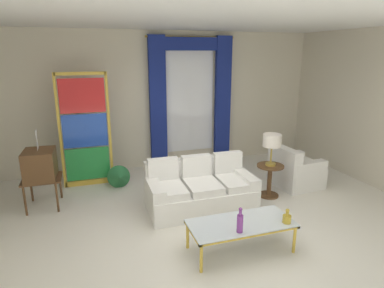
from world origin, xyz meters
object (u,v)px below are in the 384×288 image
armchair_white (294,172)px  table_lamp_brass (272,142)px  vintage_tv (40,166)px  couch_white_long (199,190)px  round_side_table (270,178)px  stained_glass_divider (85,133)px  coffee_table (241,225)px  bottle_crystal_tall (240,222)px  peacock_figurine (119,178)px  bottle_blue_decanter (287,218)px

armchair_white → table_lamp_brass: size_ratio=1.54×
vintage_tv → armchair_white: vintage_tv is taller
couch_white_long → round_side_table: couch_white_long is taller
vintage_tv → round_side_table: vintage_tv is taller
stained_glass_divider → coffee_table: bearing=-58.5°
table_lamp_brass → couch_white_long: bearing=-179.9°
vintage_tv → armchair_white: bearing=-6.9°
bottle_crystal_tall → round_side_table: (1.39, 1.60, -0.19)m
coffee_table → round_side_table: (1.27, 1.39, -0.02)m
coffee_table → vintage_tv: 3.43m
armchair_white → peacock_figurine: bearing=164.2°
couch_white_long → bottle_crystal_tall: bearing=-91.5°
coffee_table → bottle_crystal_tall: 0.30m
bottle_blue_decanter → armchair_white: (1.43, 1.86, -0.19)m
bottle_blue_decanter → armchair_white: armchair_white is taller
vintage_tv → table_lamp_brass: bearing=-12.1°
vintage_tv → peacock_figurine: vintage_tv is taller
armchair_white → stained_glass_divider: size_ratio=0.40×
bottle_blue_decanter → stained_glass_divider: bearing=126.9°
armchair_white → round_side_table: (-0.72, -0.28, 0.07)m
armchair_white → table_lamp_brass: table_lamp_brass is taller
round_side_table → vintage_tv: bearing=167.9°
couch_white_long → bottle_crystal_tall: 1.62m
round_side_table → armchair_white: bearing=21.1°
bottle_crystal_tall → round_side_table: size_ratio=0.55×
coffee_table → round_side_table: 1.88m
couch_white_long → table_lamp_brass: size_ratio=3.11×
armchair_white → round_side_table: 0.77m
bottle_blue_decanter → armchair_white: bearing=52.5°
vintage_tv → peacock_figurine: bearing=16.1°
bottle_blue_decanter → stained_glass_divider: 4.02m
bottle_blue_decanter → vintage_tv: size_ratio=0.15×
vintage_tv → table_lamp_brass: (3.85, -0.83, 0.30)m
couch_white_long → table_lamp_brass: table_lamp_brass is taller
coffee_table → armchair_white: armchair_white is taller
bottle_blue_decanter → round_side_table: 1.74m
peacock_figurine → bottle_blue_decanter: bearing=-56.5°
bottle_crystal_tall → vintage_tv: size_ratio=0.24×
bottle_blue_decanter → vintage_tv: (-3.14, 2.41, 0.25)m
table_lamp_brass → coffee_table: bearing=-132.3°
coffee_table → peacock_figurine: (-1.29, 2.60, -0.16)m
round_side_table → table_lamp_brass: size_ratio=1.04×
couch_white_long → stained_glass_divider: stained_glass_divider is taller
armchair_white → stained_glass_divider: (-3.82, 1.32, 0.77)m
armchair_white → bottle_blue_decanter: bearing=-127.5°
stained_glass_divider → table_lamp_brass: size_ratio=3.86×
bottle_blue_decanter → bottle_crystal_tall: bottle_crystal_tall is taller
round_side_table → stained_glass_divider: bearing=152.8°
bottle_blue_decanter → vintage_tv: bearing=142.5°
round_side_table → table_lamp_brass: bearing=0.0°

